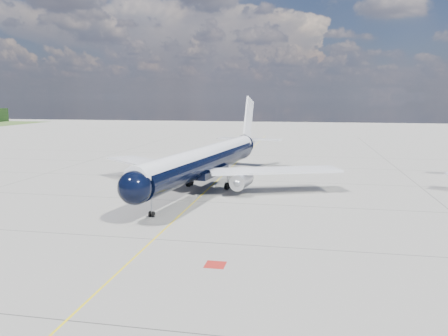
% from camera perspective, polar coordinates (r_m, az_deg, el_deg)
% --- Properties ---
extents(ground, '(320.00, 320.00, 0.00)m').
position_cam_1_polar(ground, '(73.98, 0.03, -0.79)').
color(ground, '#99978E').
rests_on(ground, ground).
extents(taxiway_centerline, '(0.16, 160.00, 0.01)m').
position_cam_1_polar(taxiway_centerline, '(69.15, -0.74, -1.49)').
color(taxiway_centerline, yellow).
rests_on(taxiway_centerline, ground).
extents(red_marking, '(1.60, 1.60, 0.01)m').
position_cam_1_polar(red_marking, '(34.76, -1.15, -12.52)').
color(red_marking, maroon).
rests_on(red_marking, ground).
extents(main_airliner, '(36.83, 45.25, 13.11)m').
position_cam_1_polar(main_airliner, '(62.23, -2.09, 1.09)').
color(main_airliner, black).
rests_on(main_airliner, ground).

